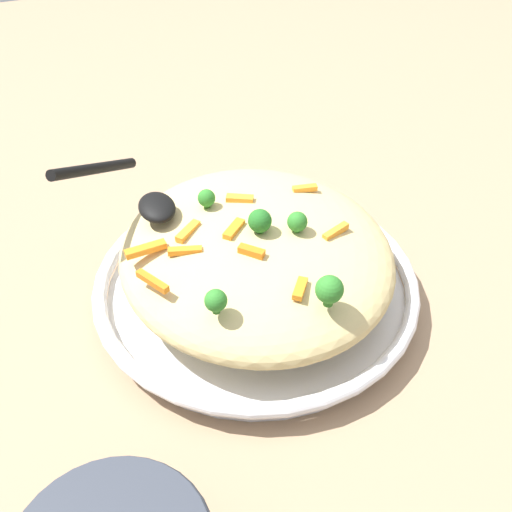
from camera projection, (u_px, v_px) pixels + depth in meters
The scene contains 19 objects.
ground_plane at pixel (256, 298), 0.72m from camera, with size 2.40×2.40×0.00m, color #9E7F60.
serving_bowl at pixel (256, 286), 0.70m from camera, with size 0.37×0.37×0.04m.
pasta_mound at pixel (256, 253), 0.67m from camera, with size 0.32×0.30×0.08m, color #D1BA7A.
carrot_piece_0 at pixel (336, 232), 0.64m from camera, with size 0.03×0.01×0.01m, color orange.
carrot_piece_1 at pixel (300, 289), 0.58m from camera, with size 0.03×0.01×0.01m, color orange.
carrot_piece_2 at pixel (146, 249), 0.62m from camera, with size 0.04×0.01×0.01m, color orange.
carrot_piece_3 at pixel (305, 188), 0.71m from camera, with size 0.03×0.01×0.01m, color orange.
carrot_piece_4 at pixel (185, 251), 0.62m from camera, with size 0.03×0.01×0.01m, color orange.
carrot_piece_5 at pixel (251, 251), 0.61m from camera, with size 0.03×0.01×0.01m, color orange.
carrot_piece_6 at pixel (238, 199), 0.68m from camera, with size 0.03×0.01×0.01m, color orange.
carrot_piece_7 at pixel (188, 231), 0.64m from camera, with size 0.04×0.01×0.01m, color orange.
carrot_piece_8 at pixel (236, 232), 0.64m from camera, with size 0.03×0.01×0.01m, color orange.
carrot_piece_9 at pixel (152, 281), 0.59m from camera, with size 0.04×0.01×0.01m, color orange.
broccoli_floret_0 at pixel (207, 198), 0.67m from camera, with size 0.02×0.02×0.02m.
broccoli_floret_1 at pixel (259, 221), 0.63m from camera, with size 0.03×0.03×0.03m.
broccoli_floret_2 at pixel (329, 290), 0.56m from camera, with size 0.03×0.03×0.03m.
broccoli_floret_3 at pixel (216, 301), 0.55m from camera, with size 0.02×0.02×0.03m.
broccoli_floret_4 at pixel (297, 222), 0.63m from camera, with size 0.02×0.02×0.02m.
serving_spoon at pixel (135, 193), 0.66m from camera, with size 0.13×0.13×0.08m.
Camera 1 is at (-0.48, 0.18, 0.51)m, focal length 42.51 mm.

